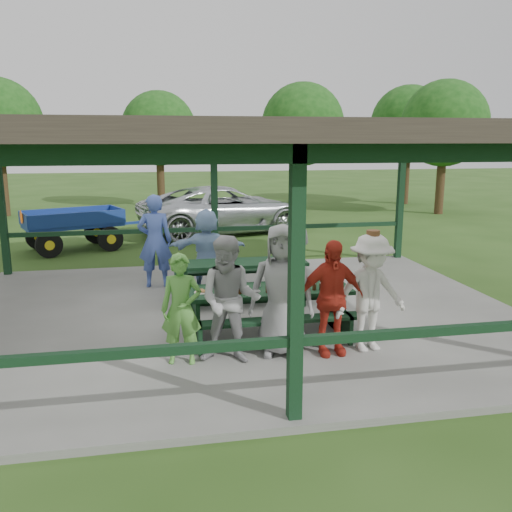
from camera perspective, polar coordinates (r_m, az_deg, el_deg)
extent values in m
plane|color=#294A17|center=(9.79, -1.70, -6.51)|extent=(90.00, 90.00, 0.00)
cube|color=slate|center=(9.77, -1.71, -6.23)|extent=(10.00, 8.00, 0.10)
cube|color=black|center=(5.76, 4.23, -3.35)|extent=(0.15, 0.15, 3.00)
cube|color=black|center=(13.47, -25.20, 4.49)|extent=(0.15, 0.15, 3.00)
cube|color=black|center=(13.13, -4.40, 5.44)|extent=(0.15, 0.15, 3.00)
cube|color=black|center=(14.47, 14.95, 5.69)|extent=(0.15, 0.15, 3.00)
cube|color=black|center=(5.85, -19.63, -10.03)|extent=(4.65, 0.10, 0.10)
cube|color=black|center=(6.94, 23.81, -6.85)|extent=(4.65, 0.10, 0.10)
cube|color=black|center=(13.17, -14.80, 2.45)|extent=(4.65, 0.10, 0.10)
cube|color=black|center=(13.69, 5.69, 3.15)|extent=(4.65, 0.10, 0.10)
cube|color=black|center=(5.55, 4.45, 10.72)|extent=(9.80, 0.15, 0.20)
cube|color=black|center=(13.04, -4.50, 11.56)|extent=(9.80, 0.15, 0.20)
cube|color=#2E2621|center=(9.27, -1.83, 12.70)|extent=(10.60, 8.60, 0.24)
cube|color=black|center=(8.46, 1.30, -3.71)|extent=(2.61, 0.75, 0.06)
cube|color=black|center=(8.03, 2.13, -6.80)|extent=(2.61, 0.28, 0.05)
cube|color=black|center=(9.07, 0.56, -4.56)|extent=(2.61, 0.28, 0.05)
cube|color=black|center=(8.41, -6.29, -6.34)|extent=(0.06, 0.70, 0.75)
cube|color=black|center=(8.86, 8.47, -5.44)|extent=(0.06, 0.70, 0.75)
cube|color=black|center=(8.46, -6.26, -7.31)|extent=(0.06, 1.39, 0.45)
cube|color=black|center=(8.91, 8.44, -6.36)|extent=(0.06, 1.39, 0.45)
cube|color=black|center=(10.35, -1.59, -0.75)|extent=(2.50, 0.75, 0.06)
cube|color=black|center=(9.89, -1.06, -3.13)|extent=(2.50, 0.28, 0.05)
cube|color=black|center=(10.95, -2.05, -1.62)|extent=(2.50, 0.28, 0.05)
cube|color=black|center=(10.32, -7.46, -2.86)|extent=(0.06, 0.70, 0.75)
cube|color=black|center=(10.65, 4.12, -2.32)|extent=(0.06, 0.70, 0.75)
cube|color=black|center=(10.36, -7.43, -3.66)|extent=(0.06, 1.39, 0.45)
cube|color=black|center=(10.69, 4.11, -3.10)|extent=(0.06, 1.39, 0.45)
cylinder|color=white|center=(8.30, -5.78, -3.82)|extent=(0.22, 0.22, 0.01)
torus|color=#925B34|center=(8.28, -6.04, -3.73)|extent=(0.10, 0.10, 0.03)
torus|color=#925B34|center=(8.28, -5.49, -3.70)|extent=(0.10, 0.10, 0.03)
torus|color=#925B34|center=(8.34, -5.81, -3.59)|extent=(0.10, 0.10, 0.03)
cylinder|color=white|center=(8.39, -1.16, -3.60)|extent=(0.22, 0.22, 0.01)
torus|color=#925B34|center=(8.35, -1.41, -3.51)|extent=(0.10, 0.10, 0.03)
torus|color=#925B34|center=(8.37, -0.87, -3.48)|extent=(0.10, 0.10, 0.03)
torus|color=#925B34|center=(8.42, -1.22, -3.38)|extent=(0.10, 0.10, 0.03)
cylinder|color=white|center=(8.54, 3.86, -3.33)|extent=(0.22, 0.22, 0.01)
torus|color=#925B34|center=(8.51, 3.64, -3.24)|extent=(0.10, 0.10, 0.03)
torus|color=#925B34|center=(8.53, 4.16, -3.21)|extent=(0.10, 0.10, 0.03)
torus|color=#925B34|center=(8.58, 3.79, -3.11)|extent=(0.10, 0.10, 0.03)
cylinder|color=white|center=(8.74, 8.36, -3.07)|extent=(0.22, 0.22, 0.01)
torus|color=#925B34|center=(8.70, 8.15, -2.98)|extent=(0.10, 0.10, 0.03)
torus|color=#925B34|center=(8.73, 8.65, -2.95)|extent=(0.10, 0.10, 0.03)
torus|color=#925B34|center=(8.78, 8.26, -2.86)|extent=(0.10, 0.10, 0.03)
cylinder|color=#381E0F|center=(8.19, -1.74, -3.68)|extent=(0.06, 0.06, 0.10)
cylinder|color=#381E0F|center=(8.21, -0.87, -3.64)|extent=(0.06, 0.06, 0.10)
cylinder|color=#381E0F|center=(8.26, 1.22, -3.53)|extent=(0.06, 0.06, 0.10)
cylinder|color=#381E0F|center=(8.44, 6.16, -3.25)|extent=(0.06, 0.06, 0.10)
cylinder|color=#381E0F|center=(8.47, 6.86, -3.21)|extent=(0.06, 0.06, 0.10)
cone|color=white|center=(8.51, -4.06, -3.09)|extent=(0.09, 0.09, 0.10)
cone|color=white|center=(8.51, -3.91, -3.08)|extent=(0.09, 0.09, 0.10)
cone|color=white|center=(8.61, 0.26, -2.88)|extent=(0.09, 0.09, 0.10)
cone|color=white|center=(8.65, 1.61, -2.81)|extent=(0.09, 0.09, 0.10)
cone|color=white|center=(8.72, 3.66, -2.70)|extent=(0.09, 0.09, 0.10)
imported|color=#549B3C|center=(7.49, -7.86, -5.56)|extent=(0.62, 0.46, 1.54)
imported|color=#9C9B9E|center=(7.42, -2.76, -4.66)|extent=(1.02, 0.88, 1.78)
imported|color=gray|center=(7.68, 2.69, -3.62)|extent=(1.05, 0.82, 1.89)
imported|color=#B42B1C|center=(7.78, 7.88, -4.37)|extent=(1.00, 0.46, 1.67)
imported|color=beige|center=(8.00, 11.95, -3.84)|extent=(1.19, 0.79, 1.73)
cylinder|color=brown|center=(7.82, 12.21, 1.84)|extent=(0.36, 0.36, 0.02)
cylinder|color=brown|center=(7.81, 12.22, 2.27)|extent=(0.21, 0.21, 0.11)
imported|color=#89AAD4|center=(11.05, -5.19, 0.69)|extent=(1.62, 0.74, 1.68)
imported|color=#4259AB|center=(11.43, -10.59, 1.57)|extent=(0.72, 0.48, 1.94)
imported|color=gray|center=(11.52, 3.96, 1.04)|extent=(0.96, 0.86, 1.63)
imported|color=silver|center=(18.44, -3.32, 4.90)|extent=(6.25, 4.07, 1.60)
cube|color=navy|center=(16.37, -18.69, 3.16)|extent=(2.91, 2.17, 0.11)
cube|color=navy|center=(15.71, -18.17, 3.69)|extent=(2.45, 1.01, 0.37)
cube|color=navy|center=(16.96, -19.28, 4.21)|extent=(2.45, 1.01, 0.37)
cube|color=navy|center=(16.08, -23.26, 3.50)|extent=(0.53, 1.23, 0.37)
cube|color=navy|center=(16.68, -14.39, 4.39)|extent=(0.53, 1.23, 0.37)
cylinder|color=black|center=(15.58, -20.96, 1.10)|extent=(0.72, 0.42, 0.71)
cylinder|color=yellow|center=(15.58, -20.96, 1.10)|extent=(0.32, 0.29, 0.26)
cylinder|color=black|center=(16.93, -21.93, 1.85)|extent=(0.72, 0.42, 0.71)
cylinder|color=yellow|center=(16.93, -21.93, 1.85)|extent=(0.32, 0.29, 0.26)
cylinder|color=black|center=(15.98, -15.07, 1.75)|extent=(0.72, 0.42, 0.71)
cylinder|color=yellow|center=(15.98, -15.07, 1.75)|extent=(0.32, 0.29, 0.26)
cylinder|color=black|center=(17.30, -16.47, 2.44)|extent=(0.72, 0.42, 0.71)
cylinder|color=yellow|center=(17.30, -16.47, 2.44)|extent=(0.32, 0.29, 0.26)
cube|color=navy|center=(16.88, -12.83, 3.43)|extent=(0.89, 0.41, 0.07)
cone|color=#F2590C|center=(16.06, -23.45, 3.81)|extent=(0.15, 0.35, 0.37)
cylinder|color=black|center=(24.83, -25.08, 7.05)|extent=(0.36, 0.36, 2.79)
cylinder|color=black|center=(26.12, -10.00, 8.06)|extent=(0.36, 0.36, 2.66)
sphere|color=#164512|center=(26.06, -10.19, 13.09)|extent=(3.41, 3.41, 3.41)
cylinder|color=black|center=(24.09, 4.84, 7.99)|extent=(0.36, 0.36, 2.77)
sphere|color=#164512|center=(24.04, 4.94, 13.65)|extent=(3.54, 3.54, 3.54)
cylinder|color=black|center=(24.45, 18.85, 7.46)|extent=(0.36, 0.36, 2.78)
sphere|color=#164512|center=(24.40, 19.24, 13.06)|extent=(3.56, 3.56, 3.56)
cylinder|color=black|center=(27.85, 15.48, 8.24)|extent=(0.36, 0.36, 2.84)
sphere|color=#164512|center=(27.81, 15.77, 13.27)|extent=(3.64, 3.64, 3.64)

